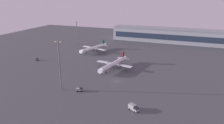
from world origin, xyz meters
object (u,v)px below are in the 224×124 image
object	(u,v)px
airplane_taxiway_distant	(114,64)
apron_light_west	(60,63)
catering_truck	(133,108)
apron_light_east	(77,31)
pushback_tug	(37,59)
cargo_loader	(80,89)
airplane_terminal_side	(94,48)

from	to	relation	value
airplane_taxiway_distant	apron_light_west	bearing A→B (deg)	81.36
catering_truck	apron_light_east	size ratio (longest dim) A/B	0.23
apron_light_east	pushback_tug	bearing A→B (deg)	-91.39
pushback_tug	apron_light_west	xyz separation A→B (m)	(53.83, -43.38, 15.87)
cargo_loader	apron_light_east	bearing A→B (deg)	177.12
airplane_terminal_side	apron_light_east	xyz separation A→B (m)	(-31.14, 21.04, 11.35)
airplane_taxiway_distant	airplane_terminal_side	bearing A→B (deg)	-38.30
cargo_loader	apron_light_west	distance (m)	19.47
cargo_loader	pushback_tug	world-z (taller)	cargo_loader
pushback_tug	apron_light_east	bearing A→B (deg)	56.52
catering_truck	apron_light_east	world-z (taller)	apron_light_east
airplane_taxiway_distant	apron_light_east	world-z (taller)	apron_light_east
apron_light_east	apron_light_west	bearing A→B (deg)	-64.45
airplane_taxiway_distant	pushback_tug	xyz separation A→B (m)	(-69.49, -4.24, -2.70)
airplane_taxiway_distant	apron_light_east	distance (m)	92.39
catering_truck	pushback_tug	bearing A→B (deg)	-88.32
airplane_taxiway_distant	apron_light_west	distance (m)	51.83
airplane_terminal_side	catering_truck	xyz separation A→B (m)	(68.30, -95.86, -2.01)
airplane_terminal_side	apron_light_west	world-z (taller)	apron_light_west
cargo_loader	apron_light_east	distance (m)	125.20
catering_truck	airplane_taxiway_distant	bearing A→B (deg)	-121.81
airplane_terminal_side	cargo_loader	bearing A→B (deg)	127.23
airplane_terminal_side	catering_truck	distance (m)	117.72
catering_truck	pushback_tug	distance (m)	113.18
apron_light_west	apron_light_east	distance (m)	121.13
airplane_terminal_side	apron_light_west	size ratio (longest dim) A/B	1.20
airplane_taxiway_distant	apron_light_east	size ratio (longest dim) A/B	1.48
airplane_terminal_side	catering_truck	size ratio (longest dim) A/B	5.95
airplane_taxiway_distant	pushback_tug	size ratio (longest dim) A/B	10.87
apron_light_east	catering_truck	bearing A→B (deg)	-49.61
airplane_terminal_side	pushback_tug	xyz separation A→B (m)	(-32.74, -44.86, -2.52)
airplane_terminal_side	cargo_loader	world-z (taller)	airplane_terminal_side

